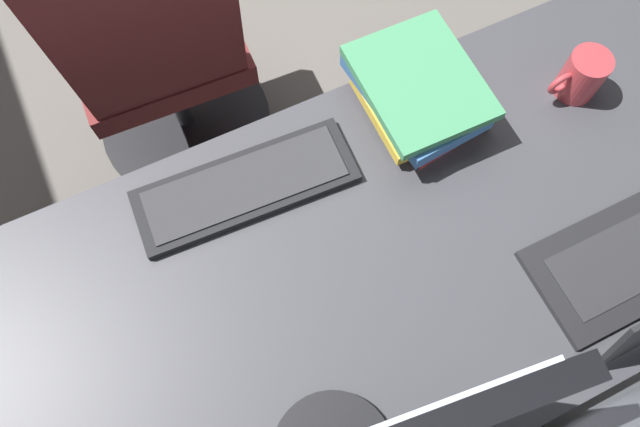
{
  "coord_description": "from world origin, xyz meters",
  "views": [
    {
      "loc": [
        0.32,
        1.75,
        1.74
      ],
      "look_at": [
        0.19,
        1.47,
        0.95
      ],
      "focal_mm": 32.6,
      "sensor_mm": 36.0,
      "label": 1
    }
  ],
  "objects": [
    {
      "name": "keyboard_main",
      "position": [
        0.25,
        1.28,
        0.74
      ],
      "size": [
        0.43,
        0.16,
        0.02
      ],
      "color": "black",
      "rests_on": "desk"
    },
    {
      "name": "book_stack_near",
      "position": [
        -0.12,
        1.26,
        0.78
      ],
      "size": [
        0.22,
        0.28,
        0.1
      ],
      "color": "#B2383D",
      "rests_on": "desk"
    },
    {
      "name": "drawer_pedestal",
      "position": [
        0.08,
        1.54,
        0.35
      ],
      "size": [
        0.4,
        0.51,
        0.69
      ],
      "color": "#38383D",
      "rests_on": "ground"
    },
    {
      "name": "office_chair",
      "position": [
        0.29,
        0.72,
        0.46
      ],
      "size": [
        0.56,
        0.56,
        0.97
      ],
      "color": "maroon",
      "rests_on": "ground"
    },
    {
      "name": "coffee_mug",
      "position": [
        -0.43,
        1.36,
        0.78
      ],
      "size": [
        0.12,
        0.08,
        0.1
      ],
      "color": "#A53338",
      "rests_on": "desk"
    },
    {
      "name": "desk",
      "position": [
        0.19,
        1.52,
        0.66
      ],
      "size": [
        1.86,
        0.73,
        0.73
      ],
      "color": "#38383D",
      "rests_on": "ground"
    }
  ]
}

